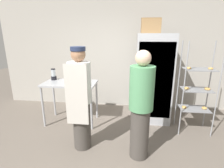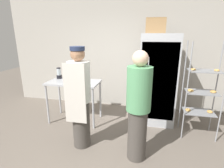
{
  "view_description": "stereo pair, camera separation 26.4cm",
  "coord_description": "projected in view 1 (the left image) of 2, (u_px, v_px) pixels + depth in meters",
  "views": [
    {
      "loc": [
        0.35,
        -2.21,
        1.94
      ],
      "look_at": [
        0.01,
        0.69,
        1.09
      ],
      "focal_mm": 28.0,
      "sensor_mm": 36.0,
      "label": 1
    },
    {
      "loc": [
        0.61,
        -2.17,
        1.94
      ],
      "look_at": [
        0.01,
        0.69,
        1.09
      ],
      "focal_mm": 28.0,
      "sensor_mm": 36.0,
      "label": 2
    }
  ],
  "objects": [
    {
      "name": "ground_plane",
      "position": [
        106.0,
        164.0,
        2.69
      ],
      "size": [
        14.0,
        14.0,
        0.0
      ],
      "primitive_type": "plane",
      "color": "#6B6056"
    },
    {
      "name": "back_wall",
      "position": [
        119.0,
        54.0,
        4.59
      ],
      "size": [
        6.4,
        0.12,
        2.86
      ],
      "primitive_type": "cube",
      "color": "#ADA89E",
      "rests_on": "ground_plane"
    },
    {
      "name": "refrigerator",
      "position": [
        153.0,
        78.0,
        3.91
      ],
      "size": [
        0.77,
        0.78,
        1.95
      ],
      "color": "#ADAFB5",
      "rests_on": "ground_plane"
    },
    {
      "name": "baking_rack",
      "position": [
        197.0,
        90.0,
        3.4
      ],
      "size": [
        0.63,
        0.43,
        1.82
      ],
      "color": "#93969B",
      "rests_on": "ground_plane"
    },
    {
      "name": "prep_counter",
      "position": [
        70.0,
        88.0,
        3.78
      ],
      "size": [
        1.12,
        0.62,
        0.93
      ],
      "color": "#ADAFB5",
      "rests_on": "ground_plane"
    },
    {
      "name": "donut_box",
      "position": [
        73.0,
        80.0,
        3.79
      ],
      "size": [
        0.29,
        0.24,
        0.28
      ],
      "color": "white",
      "rests_on": "prep_counter"
    },
    {
      "name": "blender_pitcher",
      "position": [
        54.0,
        75.0,
        3.94
      ],
      "size": [
        0.12,
        0.12,
        0.25
      ],
      "color": "black",
      "rests_on": "prep_counter"
    },
    {
      "name": "cardboard_storage_box",
      "position": [
        151.0,
        26.0,
        3.7
      ],
      "size": [
        0.41,
        0.3,
        0.31
      ],
      "color": "#937047",
      "rests_on": "refrigerator"
    },
    {
      "name": "person_baker",
      "position": [
        80.0,
        99.0,
        2.87
      ],
      "size": [
        0.37,
        0.39,
        1.75
      ],
      "color": "#47423D",
      "rests_on": "ground_plane"
    },
    {
      "name": "person_customer",
      "position": [
        141.0,
        106.0,
        2.65
      ],
      "size": [
        0.37,
        0.37,
        1.72
      ],
      "color": "#47423D",
      "rests_on": "ground_plane"
    }
  ]
}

